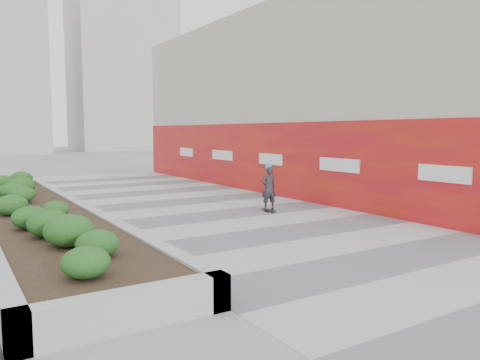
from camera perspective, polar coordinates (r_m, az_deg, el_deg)
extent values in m
plane|color=gray|center=(11.04, 11.55, -8.02)|extent=(160.00, 160.00, 0.00)
cube|color=#A8A8AD|center=(13.31, 2.56, -5.50)|extent=(8.00, 36.00, 0.01)
cube|color=#BBB49F|center=(22.13, 8.75, 9.37)|extent=(6.00, 24.00, 8.00)
cube|color=red|center=(20.30, 2.26, 2.70)|extent=(0.12, 24.00, 3.00)
cube|color=#9E9EA0|center=(6.61, -13.42, -15.16)|extent=(3.00, 0.30, 0.55)
cube|color=#9E9EA0|center=(15.26, -19.36, -3.33)|extent=(0.30, 18.00, 0.55)
cube|color=#2D2116|center=(15.03, -24.39, -3.75)|extent=(2.40, 17.40, 0.50)
cube|color=#ADAAA3|center=(71.95, -14.11, 13.21)|extent=(14.00, 10.00, 24.00)
cylinder|color=#595654|center=(13.59, 4.30, -5.27)|extent=(0.44, 0.44, 0.01)
cube|color=black|center=(15.44, 3.49, -3.68)|extent=(0.27, 0.74, 0.02)
imported|color=#29292F|center=(15.34, 3.50, -0.97)|extent=(0.58, 0.43, 1.45)
sphere|color=#1C9EEF|center=(15.27, 3.52, 1.59)|extent=(0.23, 0.23, 0.23)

